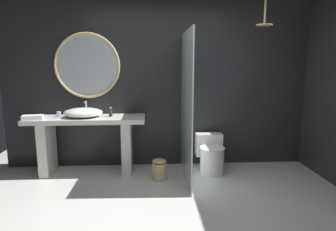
{
  "coord_description": "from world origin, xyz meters",
  "views": [
    {
      "loc": [
        -0.14,
        -2.71,
        1.62
      ],
      "look_at": [
        0.06,
        0.82,
        0.99
      ],
      "focal_mm": 31.49,
      "sensor_mm": 36.0,
      "label": 1
    }
  ],
  "objects_px": {
    "soap_dispenser": "(111,112)",
    "waste_bin": "(159,169)",
    "vessel_sink": "(83,112)",
    "tumbler_cup": "(59,114)",
    "folded_hand_towel": "(33,118)",
    "toilet": "(211,155)",
    "round_wall_mirror": "(87,66)",
    "rain_shower_head": "(264,23)"
  },
  "relations": [
    {
      "from": "vessel_sink",
      "to": "folded_hand_towel",
      "type": "bearing_deg",
      "value": -165.78
    },
    {
      "from": "vessel_sink",
      "to": "toilet",
      "type": "bearing_deg",
      "value": -1.85
    },
    {
      "from": "toilet",
      "to": "folded_hand_towel",
      "type": "xyz_separation_m",
      "value": [
        -2.53,
        -0.11,
        0.62
      ]
    },
    {
      "from": "soap_dispenser",
      "to": "toilet",
      "type": "height_order",
      "value": "soap_dispenser"
    },
    {
      "from": "soap_dispenser",
      "to": "toilet",
      "type": "bearing_deg",
      "value": -3.3
    },
    {
      "from": "rain_shower_head",
      "to": "waste_bin",
      "type": "distance_m",
      "value": 2.49
    },
    {
      "from": "waste_bin",
      "to": "folded_hand_towel",
      "type": "relative_size",
      "value": 1.1
    },
    {
      "from": "soap_dispenser",
      "to": "waste_bin",
      "type": "xyz_separation_m",
      "value": [
        0.7,
        -0.36,
        -0.76
      ]
    },
    {
      "from": "rain_shower_head",
      "to": "folded_hand_towel",
      "type": "xyz_separation_m",
      "value": [
        -3.2,
        -0.02,
        -1.29
      ]
    },
    {
      "from": "rain_shower_head",
      "to": "toilet",
      "type": "height_order",
      "value": "rain_shower_head"
    },
    {
      "from": "soap_dispenser",
      "to": "toilet",
      "type": "relative_size",
      "value": 0.26
    },
    {
      "from": "toilet",
      "to": "soap_dispenser",
      "type": "bearing_deg",
      "value": 176.7
    },
    {
      "from": "vessel_sink",
      "to": "waste_bin",
      "type": "xyz_separation_m",
      "value": [
        1.09,
        -0.34,
        -0.76
      ]
    },
    {
      "from": "rain_shower_head",
      "to": "toilet",
      "type": "bearing_deg",
      "value": 172.97
    },
    {
      "from": "folded_hand_towel",
      "to": "waste_bin",
      "type": "bearing_deg",
      "value": -5.67
    },
    {
      "from": "round_wall_mirror",
      "to": "folded_hand_towel",
      "type": "relative_size",
      "value": 3.62
    },
    {
      "from": "tumbler_cup",
      "to": "toilet",
      "type": "height_order",
      "value": "tumbler_cup"
    },
    {
      "from": "tumbler_cup",
      "to": "rain_shower_head",
      "type": "xyz_separation_m",
      "value": [
        2.91,
        -0.18,
        1.28
      ]
    },
    {
      "from": "vessel_sink",
      "to": "rain_shower_head",
      "type": "height_order",
      "value": "rain_shower_head"
    },
    {
      "from": "round_wall_mirror",
      "to": "rain_shower_head",
      "type": "xyz_separation_m",
      "value": [
        2.51,
        -0.4,
        0.59
      ]
    },
    {
      "from": "rain_shower_head",
      "to": "toilet",
      "type": "distance_m",
      "value": 2.02
    },
    {
      "from": "tumbler_cup",
      "to": "toilet",
      "type": "bearing_deg",
      "value": -2.43
    },
    {
      "from": "tumbler_cup",
      "to": "folded_hand_towel",
      "type": "distance_m",
      "value": 0.36
    },
    {
      "from": "waste_bin",
      "to": "soap_dispenser",
      "type": "bearing_deg",
      "value": 152.48
    },
    {
      "from": "toilet",
      "to": "waste_bin",
      "type": "distance_m",
      "value": 0.84
    },
    {
      "from": "vessel_sink",
      "to": "toilet",
      "type": "xyz_separation_m",
      "value": [
        1.87,
        -0.06,
        -0.65
      ]
    },
    {
      "from": "vessel_sink",
      "to": "round_wall_mirror",
      "type": "relative_size",
      "value": 0.56
    },
    {
      "from": "waste_bin",
      "to": "vessel_sink",
      "type": "bearing_deg",
      "value": 162.7
    },
    {
      "from": "folded_hand_towel",
      "to": "soap_dispenser",
      "type": "bearing_deg",
      "value": 10.37
    },
    {
      "from": "soap_dispenser",
      "to": "folded_hand_towel",
      "type": "distance_m",
      "value": 1.06
    },
    {
      "from": "tumbler_cup",
      "to": "round_wall_mirror",
      "type": "bearing_deg",
      "value": 29.35
    },
    {
      "from": "soap_dispenser",
      "to": "tumbler_cup",
      "type": "bearing_deg",
      "value": 179.3
    },
    {
      "from": "tumbler_cup",
      "to": "soap_dispenser",
      "type": "height_order",
      "value": "soap_dispenser"
    },
    {
      "from": "toilet",
      "to": "vessel_sink",
      "type": "bearing_deg",
      "value": 178.15
    },
    {
      "from": "soap_dispenser",
      "to": "round_wall_mirror",
      "type": "bearing_deg",
      "value": 146.82
    },
    {
      "from": "round_wall_mirror",
      "to": "rain_shower_head",
      "type": "bearing_deg",
      "value": -9.05
    },
    {
      "from": "rain_shower_head",
      "to": "vessel_sink",
      "type": "bearing_deg",
      "value": 176.77
    },
    {
      "from": "rain_shower_head",
      "to": "folded_hand_towel",
      "type": "distance_m",
      "value": 3.45
    },
    {
      "from": "rain_shower_head",
      "to": "toilet",
      "type": "xyz_separation_m",
      "value": [
        -0.68,
        0.08,
        -1.9
      ]
    },
    {
      "from": "vessel_sink",
      "to": "toilet",
      "type": "relative_size",
      "value": 0.99
    },
    {
      "from": "vessel_sink",
      "to": "round_wall_mirror",
      "type": "xyz_separation_m",
      "value": [
        0.04,
        0.26,
        0.67
      ]
    },
    {
      "from": "soap_dispenser",
      "to": "rain_shower_head",
      "type": "bearing_deg",
      "value": -4.47
    }
  ]
}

